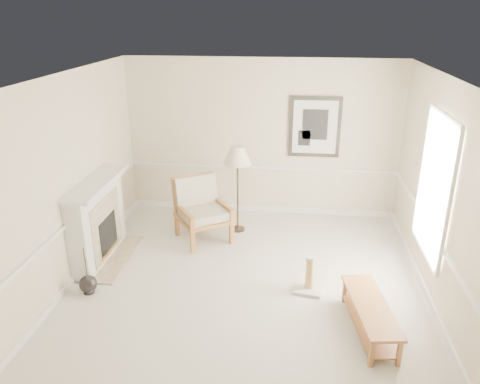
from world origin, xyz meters
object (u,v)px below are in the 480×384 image
(floor_vase, at_px, (88,284))
(scratching_post, at_px, (309,280))
(armchair, at_px, (201,206))
(bench, at_px, (370,313))
(floor_lamp, at_px, (238,158))

(floor_vase, bearing_deg, scratching_post, 7.96)
(floor_vase, xyz_separation_m, armchair, (1.22, 1.88, 0.44))
(floor_vase, distance_m, scratching_post, 3.06)
(armchair, relative_size, bench, 0.83)
(armchair, relative_size, floor_lamp, 0.75)
(floor_lamp, bearing_deg, floor_vase, -129.28)
(armchair, xyz_separation_m, scratching_post, (1.82, -1.46, -0.40))
(armchair, bearing_deg, floor_lamp, -5.17)
(scratching_post, bearing_deg, floor_vase, -172.04)
(bench, distance_m, scratching_post, 1.08)
(floor_vase, xyz_separation_m, floor_lamp, (1.81, 2.21, 1.21))
(floor_lamp, bearing_deg, bench, -53.38)
(bench, height_order, scratching_post, scratching_post)
(floor_vase, distance_m, bench, 3.76)
(floor_vase, relative_size, bench, 0.51)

